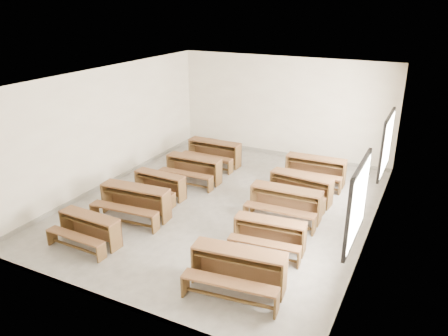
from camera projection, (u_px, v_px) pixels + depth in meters
The scene contains 11 objects.
room at pixel (227, 123), 10.15m from camera, with size 8.50×8.50×3.20m.
desk_set_0 at pixel (89, 227), 9.14m from camera, with size 1.44×0.78×0.64m.
desk_set_1 at pixel (135, 200), 10.23m from camera, with size 1.74×1.01×0.75m.
desk_set_2 at pixel (159, 183), 11.31m from camera, with size 1.43×0.78×0.63m.
desk_set_3 at pixel (193, 167), 12.25m from camera, with size 1.60×0.85×0.71m.
desk_set_4 at pixel (214, 151), 13.49m from camera, with size 1.68×0.89×0.75m.
desk_set_5 at pixel (238, 267), 7.67m from camera, with size 1.77×1.07×0.75m.
desk_set_6 at pixel (269, 233), 8.91m from camera, with size 1.53×0.91×0.66m.
desk_set_7 at pixel (285, 201), 10.17m from camera, with size 1.69×0.92×0.75m.
desk_set_8 at pixel (300, 186), 11.01m from camera, with size 1.66×0.97×0.71m.
desk_set_9 at pixel (315, 168), 12.14m from camera, with size 1.67×0.90×0.74m.
Camera 1 is at (4.42, -8.83, 4.85)m, focal length 35.00 mm.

